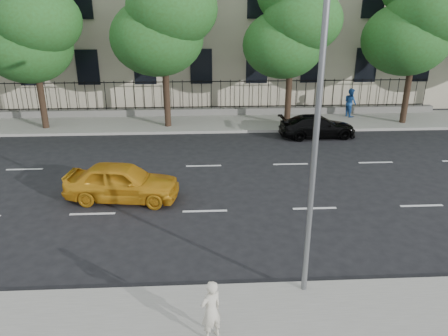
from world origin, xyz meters
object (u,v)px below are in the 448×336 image
at_px(street_light, 313,93).
at_px(woman_near, 211,310).
at_px(black_sedan, 317,126).
at_px(yellow_taxi, 122,182).

bearing_deg(street_light, woman_near, -138.92).
bearing_deg(woman_near, street_light, -173.77).
relative_size(street_light, black_sedan, 1.93).
height_order(street_light, woman_near, street_light).
height_order(street_light, yellow_taxi, street_light).
relative_size(street_light, yellow_taxi, 1.89).
xyz_separation_m(yellow_taxi, woman_near, (3.14, -7.56, 0.16)).
xyz_separation_m(street_light, yellow_taxi, (-5.58, 5.43, -4.42)).
distance_m(street_light, yellow_taxi, 8.95).
xyz_separation_m(black_sedan, woman_near, (-6.19, -14.96, 0.28)).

